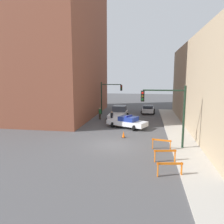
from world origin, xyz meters
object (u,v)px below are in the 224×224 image
(pedestrian_crossing, at_px, (112,117))
(pedestrian_corner, at_px, (100,113))
(barrier_mid, at_px, (165,154))
(police_car, at_px, (127,122))
(barrier_front, at_px, (170,167))
(parked_car_near, at_px, (148,109))
(traffic_light_far, at_px, (108,93))
(barrier_back, at_px, (162,143))
(traffic_light_near, at_px, (170,107))
(traffic_cone, at_px, (124,134))
(white_truck, at_px, (118,114))

(pedestrian_crossing, xyz_separation_m, pedestrian_corner, (-2.19, 2.91, 0.00))
(barrier_mid, bearing_deg, police_car, 109.75)
(police_car, height_order, barrier_mid, police_car)
(police_car, height_order, barrier_front, police_car)
(parked_car_near, bearing_deg, barrier_mid, -85.01)
(traffic_light_far, xyz_separation_m, barrier_back, (7.45, -16.35, -2.78))
(traffic_light_near, height_order, barrier_mid, traffic_light_near)
(police_car, distance_m, pedestrian_corner, 6.45)
(barrier_back, height_order, traffic_cone, barrier_back)
(white_truck, bearing_deg, traffic_light_far, 120.09)
(barrier_front, height_order, barrier_back, same)
(police_car, xyz_separation_m, barrier_mid, (3.62, -10.08, -0.11))
(traffic_cone, bearing_deg, traffic_light_far, 106.64)
(barrier_back, xyz_separation_m, traffic_cone, (-3.51, 3.18, -0.30))
(parked_car_near, distance_m, pedestrian_corner, 9.33)
(parked_car_near, xyz_separation_m, pedestrian_corner, (-6.81, -6.37, 0.19))
(police_car, relative_size, white_truck, 0.92)
(traffic_light_near, distance_m, police_car, 8.58)
(pedestrian_corner, distance_m, barrier_front, 18.97)
(traffic_light_far, height_order, traffic_cone, traffic_light_far)
(police_car, relative_size, pedestrian_crossing, 3.04)
(parked_car_near, relative_size, pedestrian_corner, 2.62)
(police_car, bearing_deg, traffic_light_far, 48.83)
(traffic_light_near, distance_m, parked_car_near, 18.40)
(parked_car_near, bearing_deg, white_truck, -120.74)
(traffic_light_near, xyz_separation_m, police_car, (-4.11, 6.98, -2.81))
(barrier_back, bearing_deg, pedestrian_crossing, 121.56)
(traffic_cone, bearing_deg, traffic_light_near, -33.48)
(parked_car_near, bearing_deg, traffic_cone, -97.14)
(barrier_mid, bearing_deg, parked_car_near, 93.19)
(police_car, relative_size, pedestrian_corner, 3.04)
(traffic_light_near, distance_m, barrier_front, 6.17)
(pedestrian_crossing, height_order, barrier_back, pedestrian_crossing)
(traffic_light_near, bearing_deg, barrier_mid, -99.04)
(police_car, bearing_deg, barrier_back, -129.59)
(traffic_light_near, relative_size, barrier_back, 3.30)
(parked_car_near, height_order, pedestrian_corner, pedestrian_corner)
(traffic_light_near, xyz_separation_m, barrier_mid, (-0.49, -3.10, -2.91))
(traffic_light_far, bearing_deg, police_car, -66.23)
(pedestrian_crossing, distance_m, barrier_front, 15.42)
(barrier_back, distance_m, traffic_cone, 4.75)
(traffic_light_far, relative_size, white_truck, 0.95)
(white_truck, bearing_deg, parked_car_near, 59.74)
(police_car, height_order, barrier_back, police_car)
(pedestrian_crossing, bearing_deg, barrier_mid, 124.32)
(barrier_front, bearing_deg, traffic_light_near, 85.94)
(traffic_light_far, distance_m, barrier_back, 18.18)
(barrier_front, xyz_separation_m, barrier_mid, (-0.11, 2.32, 0.00))
(parked_car_near, distance_m, traffic_cone, 15.58)
(parked_car_near, xyz_separation_m, pedestrian_crossing, (-4.61, -9.28, 0.19))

